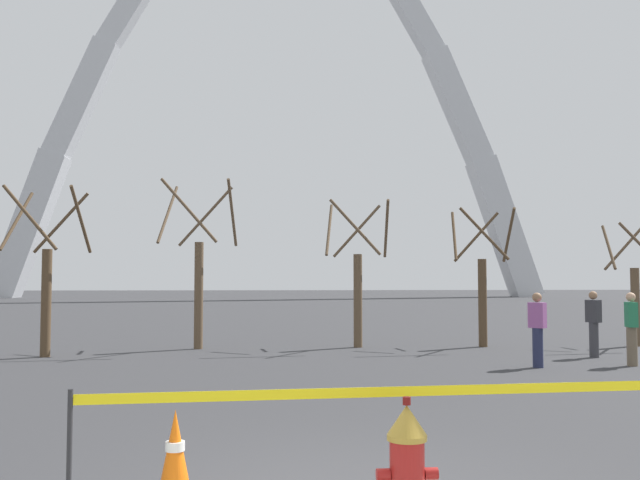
# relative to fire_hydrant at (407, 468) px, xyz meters

# --- Properties ---
(fire_hydrant) EXTENTS (0.46, 0.48, 0.99)m
(fire_hydrant) POSITION_rel_fire_hydrant_xyz_m (0.00, 0.00, 0.00)
(fire_hydrant) COLOR #5E0F0D
(fire_hydrant) RESTS_ON ground
(caution_tape_barrier) EXTENTS (5.20, 0.44, 1.05)m
(caution_tape_barrier) POSITION_rel_fire_hydrant_xyz_m (0.08, 0.37, 0.25)
(caution_tape_barrier) COLOR #232326
(caution_tape_barrier) RESTS_ON ground
(traffic_cone_by_hydrant) EXTENTS (0.36, 0.36, 0.73)m
(traffic_cone_by_hydrant) POSITION_rel_fire_hydrant_xyz_m (-1.84, 1.04, -0.11)
(traffic_cone_by_hydrant) COLOR black
(traffic_cone_by_hydrant) RESTS_ON ground
(monument_arch) EXTENTS (58.92, 2.83, 46.43)m
(monument_arch) POSITION_rel_fire_hydrant_xyz_m (-0.27, 69.90, 20.10)
(monument_arch) COLOR silver
(monument_arch) RESTS_ON ground
(tree_far_left) EXTENTS (1.89, 1.90, 4.10)m
(tree_far_left) POSITION_rel_fire_hydrant_xyz_m (-6.37, 12.25, 1.36)
(tree_far_left) COLOR brown
(tree_far_left) RESTS_ON ground
(tree_left_mid) EXTENTS (2.09, 2.10, 4.54)m
(tree_left_mid) POSITION_rel_fire_hydrant_xyz_m (-2.86, 13.96, 1.55)
(tree_left_mid) COLOR brown
(tree_left_mid) RESTS_ON ground
(tree_center_left) EXTENTS (1.87, 1.88, 4.05)m
(tree_center_left) POSITION_rel_fire_hydrant_xyz_m (1.51, 14.07, 1.33)
(tree_center_left) COLOR brown
(tree_center_left) RESTS_ON ground
(tree_center_right) EXTENTS (1.78, 1.79, 3.85)m
(tree_center_right) POSITION_rel_fire_hydrant_xyz_m (5.00, 13.94, 1.24)
(tree_center_right) COLOR brown
(tree_center_right) RESTS_ON ground
(tree_right_mid) EXTENTS (1.61, 1.62, 3.46)m
(tree_right_mid) POSITION_rel_fire_hydrant_xyz_m (9.36, 13.78, 1.07)
(tree_right_mid) COLOR brown
(tree_right_mid) RESTS_ON ground
(pedestrian_walking_left) EXTENTS (0.27, 0.38, 1.59)m
(pedestrian_walking_left) POSITION_rel_fire_hydrant_xyz_m (6.88, 9.43, 0.35)
(pedestrian_walking_left) COLOR brown
(pedestrian_walking_left) RESTS_ON ground
(pedestrian_standing_center) EXTENTS (0.31, 0.39, 1.59)m
(pedestrian_standing_center) POSITION_rel_fire_hydrant_xyz_m (6.83, 11.08, 0.35)
(pedestrian_standing_center) COLOR #38383D
(pedestrian_standing_center) RESTS_ON ground
(pedestrian_walking_right) EXTENTS (0.38, 0.38, 1.59)m
(pedestrian_walking_right) POSITION_rel_fire_hydrant_xyz_m (4.73, 9.32, 0.35)
(pedestrian_walking_right) COLOR #232847
(pedestrian_walking_right) RESTS_ON ground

